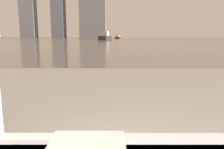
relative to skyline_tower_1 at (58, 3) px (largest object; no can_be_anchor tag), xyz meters
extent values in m
cube|color=silver|center=(27.97, -117.19, -17.18)|extent=(0.29, 0.19, 0.04)
cube|color=gray|center=(28.17, -56.00, -17.80)|extent=(180.00, 110.00, 0.01)
cube|color=#2D2D33|center=(26.45, -65.39, -17.32)|extent=(3.12, 5.73, 0.95)
cube|color=silver|center=(26.45, -65.39, -16.30)|extent=(1.81, 2.31, 1.09)
cube|color=maroon|center=(30.29, -41.05, -17.51)|extent=(2.69, 3.35, 0.57)
cube|color=#B2A893|center=(30.29, -41.05, -16.90)|extent=(1.34, 1.47, 0.65)
cube|color=slate|center=(0.00, 0.00, 0.00)|extent=(6.19, 8.53, 35.61)
camera|label=1|loc=(28.07, -117.96, -16.77)|focal=35.00mm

